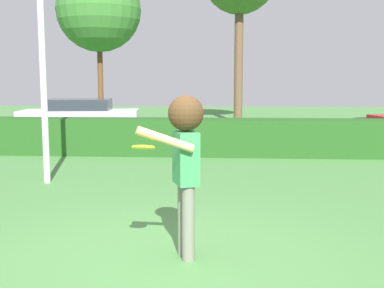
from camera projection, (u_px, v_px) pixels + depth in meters
ground_plane at (166, 264)px, 5.30m from camera, size 60.00×60.00×0.00m
person at (185, 151)px, 5.36m from camera, size 0.69×0.72×1.82m
frisbee at (143, 147)px, 5.03m from camera, size 0.24×0.24×0.08m
lamppost at (40, 7)px, 9.04m from camera, size 0.24×0.24×5.94m
hedge_row at (201, 137)px, 12.80m from camera, size 20.29×0.90×0.95m
parked_car_white at (80, 115)px, 17.86m from camera, size 4.37×2.19×1.25m
birch_tree at (99, 9)px, 21.79m from camera, size 3.76×3.76×6.91m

